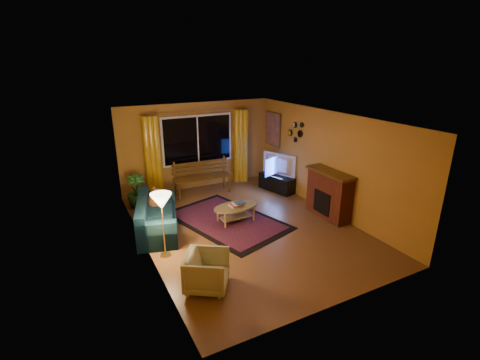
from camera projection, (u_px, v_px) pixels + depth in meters
name	position (u px, v px, depth m)	size (l,w,h in m)	color
floor	(246.00, 227.00, 7.98)	(4.50, 6.00, 0.02)	brown
ceiling	(247.00, 117.00, 7.14)	(4.50, 6.00, 0.02)	white
wall_back	(197.00, 146.00, 10.09)	(4.50, 0.02, 2.50)	#BB8231
wall_left	(141.00, 193.00, 6.59)	(0.02, 6.00, 2.50)	#BB8231
wall_right	(327.00, 162.00, 8.54)	(0.02, 6.00, 2.50)	#BB8231
window	(198.00, 140.00, 9.97)	(2.00, 0.02, 1.30)	black
curtain_rod	(197.00, 112.00, 9.66)	(0.03, 0.03, 3.20)	#BF8C3F
curtain_left	(152.00, 157.00, 9.44)	(0.36, 0.36, 2.24)	gold
curtain_right	(241.00, 146.00, 10.60)	(0.36, 0.36, 2.24)	gold
bench	(203.00, 186.00, 9.84)	(1.64, 0.48, 0.49)	#4D310D
potted_plant	(136.00, 191.00, 8.92)	(0.49, 0.49, 0.88)	#235B1E
sofa	(157.00, 215.00, 7.68)	(0.81, 1.88, 0.76)	#0B222E
dog	(154.00, 198.00, 7.98)	(0.33, 0.45, 0.49)	brown
armchair	(207.00, 270.00, 5.76)	(0.68, 0.64, 0.70)	#BFC390
floor_lamp	(163.00, 226.00, 6.61)	(0.21, 0.21, 1.28)	#BF8C3F
rug	(227.00, 220.00, 8.28)	(1.81, 2.85, 0.02)	maroon
coffee_table	(236.00, 214.00, 8.18)	(1.10, 1.10, 0.40)	#9D874E
tv_console	(277.00, 183.00, 10.10)	(0.37, 1.12, 0.47)	black
television	(277.00, 165.00, 9.92)	(1.09, 0.14, 0.63)	black
fireplace	(329.00, 195.00, 8.35)	(0.40, 1.20, 1.10)	maroon
mirror_cluster	(295.00, 131.00, 9.42)	(0.06, 0.60, 0.56)	black
painting	(273.00, 129.00, 10.44)	(0.04, 0.76, 0.96)	orange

